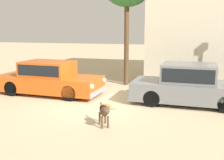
# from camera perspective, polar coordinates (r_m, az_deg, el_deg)

# --- Properties ---
(ground_plane) EXTENTS (80.00, 80.00, 0.00)m
(ground_plane) POSITION_cam_1_polar(r_m,az_deg,el_deg) (10.24, -3.75, -4.97)
(ground_plane) COLOR #CCB78E
(parked_sedan_nearest) EXTENTS (4.64, 1.87, 1.41)m
(parked_sedan_nearest) POSITION_cam_1_polar(r_m,az_deg,el_deg) (11.90, -13.05, 0.41)
(parked_sedan_nearest) COLOR #D15619
(parked_sedan_nearest) RESTS_ON ground_plane
(parked_sedan_second) EXTENTS (4.33, 1.91, 1.50)m
(parked_sedan_second) POSITION_cam_1_polar(r_m,az_deg,el_deg) (10.46, 15.74, -0.88)
(parked_sedan_second) COLOR slate
(parked_sedan_second) RESTS_ON ground_plane
(stray_dog_spotted) EXTENTS (0.56, 0.93, 0.69)m
(stray_dog_spotted) POSITION_cam_1_polar(r_m,az_deg,el_deg) (7.79, -1.67, -6.49)
(stray_dog_spotted) COLOR brown
(stray_dog_spotted) RESTS_ON ground_plane
(stray_cat) EXTENTS (0.61, 0.29, 0.16)m
(stray_cat) POSITION_cam_1_polar(r_m,az_deg,el_deg) (9.67, -1.21, -5.40)
(stray_cat) COLOR #B77F3D
(stray_cat) RESTS_ON ground_plane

